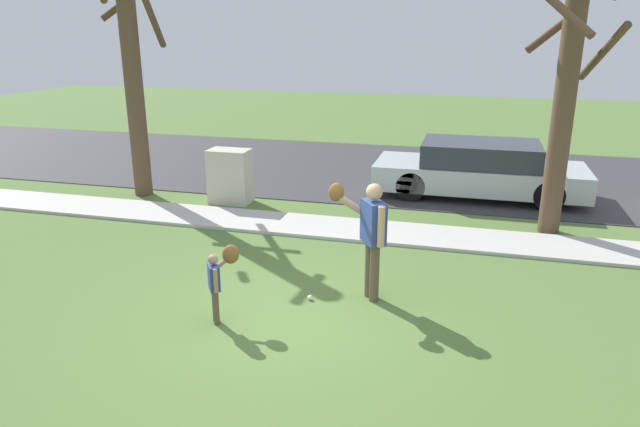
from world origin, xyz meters
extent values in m
plane|color=#567538|center=(0.00, 3.50, 0.00)|extent=(48.00, 48.00, 0.00)
cube|color=beige|center=(0.00, 3.60, 0.03)|extent=(36.00, 1.20, 0.06)
cube|color=#38383A|center=(0.00, 8.60, 0.01)|extent=(36.00, 6.80, 0.02)
cylinder|color=brown|center=(1.04, 0.82, 0.42)|extent=(0.13, 0.13, 0.84)
cylinder|color=brown|center=(0.94, 0.95, 0.42)|extent=(0.13, 0.13, 0.84)
cube|color=#33478C|center=(0.99, 0.89, 1.13)|extent=(0.41, 0.46, 0.59)
sphere|color=tan|center=(0.99, 0.89, 1.56)|extent=(0.23, 0.23, 0.23)
cylinder|color=tan|center=(1.13, 0.68, 1.15)|extent=(0.10, 0.10, 0.56)
cylinder|color=tan|center=(0.64, 0.95, 1.35)|extent=(0.48, 0.37, 0.40)
ellipsoid|color=brown|center=(0.48, 0.84, 1.53)|extent=(0.26, 0.24, 0.26)
cylinder|color=brown|center=(-0.85, -0.29, 0.24)|extent=(0.07, 0.07, 0.47)
cylinder|color=brown|center=(-0.80, -0.37, 0.24)|extent=(0.07, 0.07, 0.47)
cube|color=#33478C|center=(-0.83, -0.33, 0.64)|extent=(0.23, 0.26, 0.34)
sphere|color=#A87A5B|center=(-0.83, -0.33, 0.88)|extent=(0.13, 0.13, 0.13)
cylinder|color=#A87A5B|center=(-0.79, -0.14, 0.76)|extent=(0.27, 0.21, 0.23)
ellipsoid|color=brown|center=(-0.70, -0.07, 0.87)|extent=(0.26, 0.24, 0.26)
cylinder|color=#A87A5B|center=(-0.75, -0.45, 0.65)|extent=(0.06, 0.06, 0.32)
sphere|color=white|center=(0.17, 0.60, 0.04)|extent=(0.07, 0.07, 0.07)
cube|color=beige|center=(-2.81, 4.75, 0.59)|extent=(0.88, 0.55, 1.18)
cylinder|color=brown|center=(3.71, 4.52, 2.50)|extent=(0.38, 0.38, 4.99)
cylinder|color=brown|center=(4.24, 4.68, 3.25)|extent=(0.54, 1.36, 1.03)
cylinder|color=brown|center=(3.48, 4.91, 3.64)|extent=(1.05, 0.69, 0.85)
cylinder|color=brown|center=(3.30, 4.04, 4.04)|extent=(1.26, 1.11, 1.14)
cylinder|color=brown|center=(-5.01, 4.84, 2.88)|extent=(0.40, 0.40, 5.76)
cylinder|color=brown|center=(-4.47, 5.00, 3.74)|extent=(0.54, 1.37, 1.03)
cylinder|color=brown|center=(-5.24, 5.23, 4.20)|extent=(1.06, 0.70, 0.86)
cube|color=silver|center=(2.40, 6.65, 0.47)|extent=(4.60, 1.80, 0.55)
cube|color=#2D333D|center=(2.40, 6.65, 1.00)|extent=(2.53, 1.66, 0.50)
cylinder|color=black|center=(0.98, 5.86, 0.34)|extent=(0.64, 0.22, 0.64)
cylinder|color=black|center=(0.98, 7.44, 0.34)|extent=(0.64, 0.22, 0.64)
cylinder|color=black|center=(3.83, 5.86, 0.34)|extent=(0.64, 0.22, 0.64)
cylinder|color=black|center=(3.83, 7.44, 0.34)|extent=(0.64, 0.22, 0.64)
camera|label=1|loc=(2.20, -6.44, 3.64)|focal=32.33mm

